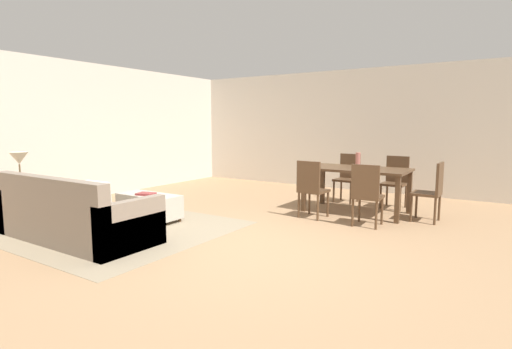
# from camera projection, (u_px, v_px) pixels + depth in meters

# --- Properties ---
(ground_plane) EXTENTS (10.80, 10.80, 0.00)m
(ground_plane) POSITION_uv_depth(u_px,v_px,m) (238.00, 247.00, 4.87)
(ground_plane) COLOR #9E7A56
(wall_back) EXTENTS (9.00, 0.12, 2.70)m
(wall_back) POSITION_uv_depth(u_px,v_px,m) (369.00, 130.00, 8.86)
(wall_back) COLOR beige
(wall_back) RESTS_ON ground_plane
(wall_left) EXTENTS (0.12, 11.00, 2.70)m
(wall_left) POSITION_uv_depth(u_px,v_px,m) (59.00, 132.00, 7.55)
(wall_left) COLOR beige
(wall_left) RESTS_ON ground_plane
(area_rug) EXTENTS (3.00, 2.80, 0.01)m
(area_rug) POSITION_uv_depth(u_px,v_px,m) (118.00, 228.00, 5.75)
(area_rug) COLOR gray
(area_rug) RESTS_ON ground_plane
(couch) EXTENTS (2.21, 0.95, 0.86)m
(couch) POSITION_uv_depth(u_px,v_px,m) (75.00, 218.00, 5.17)
(couch) COLOR gray
(couch) RESTS_ON ground_plane
(ottoman_table) EXTENTS (1.03, 0.45, 0.41)m
(ottoman_table) POSITION_uv_depth(u_px,v_px,m) (149.00, 205.00, 6.22)
(ottoman_table) COLOR #B7AD9E
(ottoman_table) RESTS_ON ground_plane
(side_table) EXTENTS (0.40, 0.40, 0.56)m
(side_table) POSITION_uv_depth(u_px,v_px,m) (22.00, 195.00, 5.96)
(side_table) COLOR olive
(side_table) RESTS_ON ground_plane
(table_lamp) EXTENTS (0.26, 0.26, 0.52)m
(table_lamp) POSITION_uv_depth(u_px,v_px,m) (19.00, 160.00, 5.89)
(table_lamp) COLOR brown
(table_lamp) RESTS_ON side_table
(dining_table) EXTENTS (1.68, 0.91, 0.76)m
(dining_table) POSITION_uv_depth(u_px,v_px,m) (356.00, 173.00, 6.72)
(dining_table) COLOR #513823
(dining_table) RESTS_ON ground_plane
(dining_chair_near_left) EXTENTS (0.43, 0.43, 0.92)m
(dining_chair_near_left) POSITION_uv_depth(u_px,v_px,m) (311.00, 186.00, 6.32)
(dining_chair_near_left) COLOR #513823
(dining_chair_near_left) RESTS_ON ground_plane
(dining_chair_near_right) EXTENTS (0.42, 0.42, 0.92)m
(dining_chair_near_right) POSITION_uv_depth(u_px,v_px,m) (367.00, 192.00, 5.79)
(dining_chair_near_right) COLOR #513823
(dining_chair_near_right) RESTS_ON ground_plane
(dining_chair_far_left) EXTENTS (0.42, 0.42, 0.92)m
(dining_chair_far_left) POSITION_uv_depth(u_px,v_px,m) (348.00, 175.00, 7.69)
(dining_chair_far_left) COLOR #513823
(dining_chair_far_left) RESTS_ON ground_plane
(dining_chair_far_right) EXTENTS (0.42, 0.42, 0.92)m
(dining_chair_far_right) POSITION_uv_depth(u_px,v_px,m) (395.00, 179.00, 7.16)
(dining_chair_far_right) COLOR #513823
(dining_chair_far_right) RESTS_ON ground_plane
(dining_chair_head_east) EXTENTS (0.41, 0.41, 0.92)m
(dining_chair_head_east) POSITION_uv_depth(u_px,v_px,m) (432.00, 188.00, 6.08)
(dining_chair_head_east) COLOR #513823
(dining_chair_head_east) RESTS_ON ground_plane
(vase_centerpiece) EXTENTS (0.08, 0.08, 0.26)m
(vase_centerpiece) POSITION_uv_depth(u_px,v_px,m) (358.00, 160.00, 6.73)
(vase_centerpiece) COLOR #B26659
(vase_centerpiece) RESTS_ON dining_table
(book_on_ottoman) EXTENTS (0.30, 0.26, 0.03)m
(book_on_ottoman) POSITION_uv_depth(u_px,v_px,m) (146.00, 194.00, 6.14)
(book_on_ottoman) COLOR maroon
(book_on_ottoman) RESTS_ON ottoman_table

